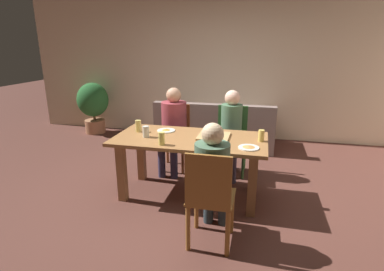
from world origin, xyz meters
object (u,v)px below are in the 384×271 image
at_px(person_2, 173,123).
at_px(drinking_glass_0, 146,132).
at_px(person_1, 213,172).
at_px(drinking_glass_1, 138,126).
at_px(plate_1, 249,147).
at_px(drinking_glass_3, 162,139).
at_px(potted_plant, 93,104).
at_px(person_0, 231,128).
at_px(chair_0, 232,135).
at_px(pizza_box_0, 214,136).
at_px(drinking_glass_2, 261,136).
at_px(chair_1, 210,197).
at_px(plate_0, 166,130).
at_px(chair_2, 176,133).
at_px(couch, 215,129).
at_px(dining_table, 190,148).

distance_m(person_2, drinking_glass_0, 0.81).
bearing_deg(person_1, drinking_glass_1, 141.32).
relative_size(plate_1, drinking_glass_3, 1.57).
distance_m(person_1, potted_plant, 4.14).
relative_size(person_1, person_2, 0.96).
xyz_separation_m(person_0, person_1, (0.00, -1.47, -0.02)).
distance_m(chair_0, person_0, 0.23).
xyz_separation_m(person_2, drinking_glass_1, (-0.26, -0.61, 0.11)).
xyz_separation_m(pizza_box_0, drinking_glass_0, (-0.76, -0.17, 0.05)).
bearing_deg(drinking_glass_2, chair_0, 115.93).
height_order(person_2, potted_plant, person_2).
bearing_deg(potted_plant, person_2, -34.74).
relative_size(plate_1, potted_plant, 0.21).
bearing_deg(pizza_box_0, chair_1, -82.49).
distance_m(plate_0, potted_plant, 2.94).
distance_m(person_2, potted_plant, 2.58).
bearing_deg(drinking_glass_3, person_2, 99.94).
relative_size(plate_0, drinking_glass_3, 1.60).
bearing_deg(person_1, chair_2, 116.65).
bearing_deg(chair_0, chair_2, -178.29).
xyz_separation_m(drinking_glass_0, drinking_glass_2, (1.30, 0.14, -0.00)).
relative_size(person_1, couch, 0.56).
bearing_deg(drinking_glass_0, person_2, 83.87).
height_order(chair_0, drinking_glass_1, chair_0).
bearing_deg(chair_0, dining_table, -114.27).
bearing_deg(couch, plate_1, -72.70).
bearing_deg(chair_2, pizza_box_0, -48.76).
bearing_deg(plate_1, drinking_glass_2, 65.59).
xyz_separation_m(pizza_box_0, plate_0, (-0.61, 0.12, -0.00)).
bearing_deg(person_0, drinking_glass_0, -137.96).
height_order(chair_0, plate_1, chair_0).
relative_size(chair_0, plate_0, 4.21).
distance_m(plate_1, potted_plant, 4.00).
bearing_deg(drinking_glass_0, dining_table, 10.92).
distance_m(drinking_glass_3, couch, 2.35).
relative_size(person_0, person_2, 0.99).
xyz_separation_m(person_0, plate_0, (-0.74, -0.52, 0.06)).
distance_m(person_0, chair_2, 0.84).
distance_m(dining_table, drinking_glass_3, 0.44).
xyz_separation_m(chair_2, person_2, (-0.00, -0.15, 0.19)).
bearing_deg(dining_table, drinking_glass_3, -126.43).
bearing_deg(pizza_box_0, drinking_glass_1, 178.98).
height_order(chair_1, plate_0, chair_1).
bearing_deg(person_0, person_1, -90.00).
relative_size(person_1, drinking_glass_2, 8.83).
bearing_deg(drinking_glass_2, couch, 112.64).
xyz_separation_m(dining_table, person_2, (-0.41, 0.70, 0.09)).
bearing_deg(drinking_glass_1, person_2, 67.09).
bearing_deg(drinking_glass_0, chair_2, 84.82).
xyz_separation_m(person_0, drinking_glass_3, (-0.63, -1.03, 0.12)).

